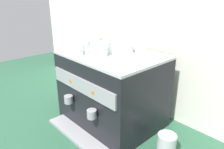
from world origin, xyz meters
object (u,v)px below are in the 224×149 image
object	(u,v)px
ceramic_cup_0	(96,41)
ceramic_cup_4	(101,50)
coffee_grinder	(71,73)
ceramic_cup_1	(86,47)
ceramic_bowl_0	(119,45)
ceramic_bowl_2	(131,58)
ceramic_cup_3	(126,50)
espresso_machine	(112,89)
milk_pitcher	(166,143)
ceramic_bowl_1	(139,50)
ceramic_cup_2	(105,47)

from	to	relation	value
ceramic_cup_0	ceramic_cup_4	world-z (taller)	ceramic_cup_4
coffee_grinder	ceramic_cup_1	bearing A→B (deg)	-18.33
ceramic_cup_4	coffee_grinder	bearing A→B (deg)	168.44
ceramic_bowl_0	ceramic_bowl_2	xyz separation A→B (m)	(0.27, -0.17, -0.00)
ceramic_bowl_0	coffee_grinder	bearing A→B (deg)	-165.14
ceramic_bowl_2	ceramic_cup_3	bearing A→B (deg)	147.57
espresso_machine	ceramic_bowl_0	size ratio (longest dim) A/B	6.11
ceramic_cup_3	ceramic_cup_1	bearing A→B (deg)	-141.52
ceramic_cup_1	ceramic_cup_3	size ratio (longest dim) A/B	0.95
coffee_grinder	milk_pitcher	size ratio (longest dim) A/B	3.68
ceramic_bowl_2	milk_pitcher	world-z (taller)	ceramic_bowl_2
ceramic_cup_0	ceramic_cup_3	size ratio (longest dim) A/B	1.08
ceramic_cup_0	ceramic_cup_4	size ratio (longest dim) A/B	1.10
ceramic_cup_1	ceramic_cup_3	world-z (taller)	ceramic_cup_1
ceramic_bowl_1	ceramic_cup_4	bearing A→B (deg)	-114.55
ceramic_cup_0	ceramic_bowl_2	distance (m)	0.43
coffee_grinder	ceramic_cup_4	bearing A→B (deg)	-11.56
ceramic_cup_3	ceramic_bowl_1	distance (m)	0.10
ceramic_cup_4	ceramic_cup_2	bearing A→B (deg)	121.61
ceramic_cup_1	milk_pitcher	xyz separation A→B (m)	(0.58, 0.11, -0.47)
ceramic_cup_1	ceramic_cup_2	bearing A→B (deg)	49.27
ceramic_cup_0	milk_pitcher	world-z (taller)	ceramic_cup_0
milk_pitcher	coffee_grinder	bearing A→B (deg)	178.31
ceramic_cup_3	ceramic_bowl_1	size ratio (longest dim) A/B	1.06
espresso_machine	ceramic_cup_0	distance (m)	0.37
ceramic_cup_0	ceramic_cup_1	xyz separation A→B (m)	(0.11, -0.17, 0.00)
ceramic_cup_1	ceramic_bowl_0	distance (m)	0.27
ceramic_bowl_0	ceramic_bowl_1	bearing A→B (deg)	-1.33
ceramic_bowl_2	ceramic_cup_1	bearing A→B (deg)	-163.13
espresso_machine	ceramic_cup_1	size ratio (longest dim) A/B	6.43
ceramic_cup_1	ceramic_cup_3	distance (m)	0.26
ceramic_bowl_1	ceramic_cup_2	bearing A→B (deg)	-131.90
coffee_grinder	milk_pitcher	bearing A→B (deg)	-1.69
ceramic_cup_2	milk_pitcher	distance (m)	0.69
ceramic_cup_0	milk_pitcher	xyz separation A→B (m)	(0.69, -0.06, -0.47)
ceramic_cup_4	ceramic_bowl_1	distance (m)	0.25
ceramic_cup_1	ceramic_cup_2	world-z (taller)	same
espresso_machine	ceramic_bowl_2	world-z (taller)	ceramic_bowl_2
espresso_machine	ceramic_cup_4	world-z (taller)	ceramic_cup_4
espresso_machine	ceramic_cup_1	world-z (taller)	ceramic_cup_1
ceramic_bowl_1	ceramic_bowl_2	distance (m)	0.18
ceramic_bowl_2	ceramic_bowl_1	bearing A→B (deg)	116.25
ceramic_bowl_1	ceramic_cup_1	bearing A→B (deg)	-131.47
ceramic_bowl_0	ceramic_cup_4	bearing A→B (deg)	-69.50
ceramic_bowl_1	coffee_grinder	size ratio (longest dim) A/B	0.23
ceramic_cup_4	ceramic_bowl_0	bearing A→B (deg)	110.50
ceramic_cup_3	coffee_grinder	xyz separation A→B (m)	(-0.63, -0.02, -0.32)
espresso_machine	milk_pitcher	bearing A→B (deg)	0.42
ceramic_bowl_0	ceramic_bowl_2	world-z (taller)	ceramic_bowl_0
ceramic_cup_2	ceramic_bowl_0	bearing A→B (deg)	105.50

